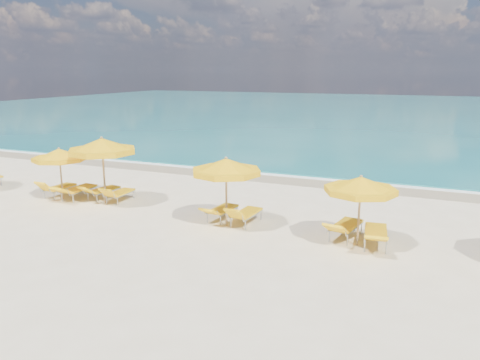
% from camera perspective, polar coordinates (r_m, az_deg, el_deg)
% --- Properties ---
extents(ground_plane, '(120.00, 120.00, 0.00)m').
position_cam_1_polar(ground_plane, '(15.94, -2.11, -5.34)').
color(ground_plane, beige).
extents(ocean, '(120.00, 80.00, 0.30)m').
position_cam_1_polar(ocean, '(62.22, 17.10, 8.00)').
color(ocean, '#126365').
rests_on(ocean, ground).
extents(wet_sand_band, '(120.00, 2.60, 0.01)m').
position_cam_1_polar(wet_sand_band, '(22.61, 5.83, 0.20)').
color(wet_sand_band, tan).
rests_on(wet_sand_band, ground).
extents(foam_line, '(120.00, 1.20, 0.03)m').
position_cam_1_polar(foam_line, '(23.36, 6.42, 0.61)').
color(foam_line, white).
rests_on(foam_line, ground).
extents(whitecap_near, '(14.00, 0.36, 0.05)m').
position_cam_1_polar(whitecap_near, '(33.48, 0.88, 4.53)').
color(whitecap_near, white).
rests_on(whitecap_near, ground).
extents(whitecap_far, '(18.00, 0.30, 0.05)m').
position_cam_1_polar(whitecap_far, '(38.05, 25.17, 4.33)').
color(whitecap_far, white).
rests_on(whitecap_far, ground).
extents(umbrella_2, '(2.14, 2.14, 2.12)m').
position_cam_1_polar(umbrella_2, '(19.82, -21.18, 2.84)').
color(umbrella_2, '#A78553').
rests_on(umbrella_2, ground).
extents(umbrella_3, '(3.17, 3.17, 2.62)m').
position_cam_1_polar(umbrella_3, '(18.64, -16.47, 3.93)').
color(umbrella_3, '#A78553').
rests_on(umbrella_3, ground).
extents(umbrella_4, '(2.59, 2.59, 2.35)m').
position_cam_1_polar(umbrella_4, '(15.23, -1.70, 1.59)').
color(umbrella_4, '#A78553').
rests_on(umbrella_4, ground).
extents(umbrella_5, '(2.21, 2.21, 2.15)m').
position_cam_1_polar(umbrella_5, '(13.94, 14.49, -0.66)').
color(umbrella_5, '#A78553').
rests_on(umbrella_5, ground).
extents(lounger_2_left, '(0.64, 1.75, 0.83)m').
position_cam_1_polar(lounger_2_left, '(20.70, -21.17, -1.25)').
color(lounger_2_left, '#A5A8AD').
rests_on(lounger_2_left, ground).
extents(lounger_2_right, '(0.71, 2.04, 0.77)m').
position_cam_1_polar(lounger_2_right, '(20.00, -19.12, -1.51)').
color(lounger_2_right, '#A5A8AD').
rests_on(lounger_2_right, ground).
extents(lounger_3_left, '(0.88, 1.85, 0.73)m').
position_cam_1_polar(lounger_3_left, '(19.72, -16.37, -1.58)').
color(lounger_3_left, '#A5A8AD').
rests_on(lounger_3_left, ground).
extents(lounger_3_right, '(0.63, 1.71, 0.77)m').
position_cam_1_polar(lounger_3_right, '(19.11, -14.44, -1.94)').
color(lounger_3_right, '#A5A8AD').
rests_on(lounger_3_right, ground).
extents(lounger_4_left, '(0.75, 1.84, 0.68)m').
position_cam_1_polar(lounger_4_left, '(16.33, -2.22, -4.11)').
color(lounger_4_left, '#A5A8AD').
rests_on(lounger_4_left, ground).
extents(lounger_4_right, '(0.74, 1.83, 0.82)m').
position_cam_1_polar(lounger_4_right, '(15.85, 0.71, -4.60)').
color(lounger_4_right, '#A5A8AD').
rests_on(lounger_4_right, ground).
extents(lounger_5_left, '(0.96, 2.04, 0.79)m').
position_cam_1_polar(lounger_5_left, '(14.91, 12.71, -6.06)').
color(lounger_5_left, '#A5A8AD').
rests_on(lounger_5_left, ground).
extents(lounger_5_right, '(0.90, 2.11, 0.74)m').
position_cam_1_polar(lounger_5_right, '(14.51, 16.19, -6.80)').
color(lounger_5_right, '#A5A8AD').
rests_on(lounger_5_right, ground).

